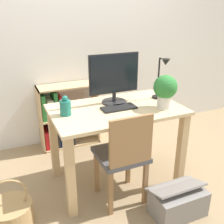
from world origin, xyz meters
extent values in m
plane|color=#997F5B|center=(0.00, 0.00, 0.00)|extent=(10.00, 10.00, 0.00)
cube|color=silver|center=(0.00, 1.08, 1.30)|extent=(8.00, 0.05, 2.60)
cube|color=#D8BC8C|center=(0.00, 0.00, 0.75)|extent=(1.18, 0.72, 0.03)
cube|color=tan|center=(-0.53, -0.31, 0.37)|extent=(0.07, 0.07, 0.73)
cube|color=tan|center=(0.53, -0.31, 0.37)|extent=(0.07, 0.07, 0.73)
cube|color=tan|center=(-0.53, 0.31, 0.37)|extent=(0.07, 0.07, 0.73)
cube|color=tan|center=(0.53, 0.31, 0.37)|extent=(0.07, 0.07, 0.73)
cylinder|color=#232326|center=(0.04, 0.14, 0.77)|extent=(0.23, 0.23, 0.02)
cylinder|color=#232326|center=(0.04, 0.14, 0.83)|extent=(0.04, 0.04, 0.09)
cube|color=#232326|center=(0.04, 0.14, 1.05)|extent=(0.49, 0.02, 0.37)
cube|color=black|center=(0.04, 0.14, 1.05)|extent=(0.46, 0.03, 0.34)
cube|color=black|center=(0.01, -0.02, 0.77)|extent=(0.31, 0.14, 0.02)
cylinder|color=#1E7266|center=(-0.46, 0.02, 0.83)|extent=(0.09, 0.09, 0.13)
sphere|color=#1E7266|center=(-0.46, 0.02, 0.91)|extent=(0.05, 0.05, 0.05)
cylinder|color=black|center=(0.49, 0.09, 0.77)|extent=(0.10, 0.10, 0.02)
cylinder|color=black|center=(0.49, 0.09, 0.97)|extent=(0.02, 0.02, 0.38)
cylinder|color=black|center=(0.49, 0.04, 1.16)|extent=(0.01, 0.10, 0.01)
cone|color=black|center=(0.49, -0.01, 1.14)|extent=(0.08, 0.08, 0.06)
cylinder|color=silver|center=(0.39, -0.17, 0.82)|extent=(0.12, 0.12, 0.11)
sphere|color=#2D7A33|center=(0.39, -0.17, 0.96)|extent=(0.21, 0.21, 0.21)
cube|color=#4C4C51|center=(-0.08, -0.26, 0.44)|extent=(0.40, 0.40, 0.04)
cube|color=olive|center=(-0.08, -0.45, 0.66)|extent=(0.36, 0.03, 0.40)
cube|color=olive|center=(-0.24, -0.42, 0.21)|extent=(0.04, 0.04, 0.42)
cube|color=olive|center=(0.08, -0.42, 0.21)|extent=(0.04, 0.04, 0.42)
cube|color=olive|center=(-0.24, -0.10, 0.21)|extent=(0.04, 0.04, 0.42)
cube|color=olive|center=(0.08, -0.10, 0.21)|extent=(0.04, 0.04, 0.42)
cube|color=tan|center=(-0.57, 0.91, 0.38)|extent=(0.02, 0.28, 0.76)
cube|color=tan|center=(0.12, 0.91, 0.38)|extent=(0.02, 0.28, 0.76)
cube|color=tan|center=(-0.22, 0.91, 0.01)|extent=(0.70, 0.28, 0.02)
cube|color=tan|center=(-0.22, 0.91, 0.75)|extent=(0.70, 0.28, 0.02)
cube|color=tan|center=(-0.22, 0.91, 0.38)|extent=(0.67, 0.28, 0.02)
cube|color=red|center=(-0.53, 0.91, 0.13)|extent=(0.04, 0.24, 0.23)
cube|color=red|center=(-0.46, 0.91, 0.17)|extent=(0.05, 0.24, 0.30)
cube|color=black|center=(-0.40, 0.91, 0.12)|extent=(0.05, 0.24, 0.20)
cube|color=navy|center=(-0.34, 0.91, 0.15)|extent=(0.04, 0.24, 0.26)
cube|color=black|center=(-0.29, 0.91, 0.16)|extent=(0.05, 0.24, 0.28)
cube|color=black|center=(-0.22, 0.91, 0.17)|extent=(0.06, 0.24, 0.29)
cube|color=#2D7F38|center=(-0.52, 0.91, 0.54)|extent=(0.05, 0.24, 0.31)
cube|color=beige|center=(-0.45, 0.91, 0.51)|extent=(0.07, 0.24, 0.24)
cube|color=#2D7F38|center=(-0.38, 0.91, 0.55)|extent=(0.04, 0.24, 0.33)
cube|color=red|center=(-0.33, 0.91, 0.52)|extent=(0.04, 0.24, 0.26)
cylinder|color=tan|center=(-1.00, -0.23, 0.10)|extent=(0.34, 0.34, 0.20)
torus|color=tan|center=(-1.00, -0.23, 0.29)|extent=(0.29, 0.02, 0.29)
cube|color=gray|center=(0.27, -0.64, 0.11)|extent=(0.43, 0.26, 0.23)
cube|color=gray|center=(0.27, -0.59, 0.23)|extent=(0.44, 0.26, 0.11)
camera|label=1|loc=(-0.92, -2.00, 1.62)|focal=42.00mm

